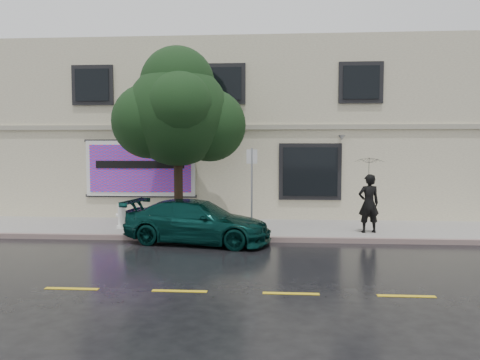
# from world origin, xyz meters

# --- Properties ---
(ground) EXTENTS (90.00, 90.00, 0.00)m
(ground) POSITION_xyz_m (0.00, 0.00, 0.00)
(ground) COLOR black
(ground) RESTS_ON ground
(sidewalk) EXTENTS (20.00, 3.50, 0.15)m
(sidewalk) POSITION_xyz_m (0.00, 3.25, 0.07)
(sidewalk) COLOR #9C9994
(sidewalk) RESTS_ON ground
(curb) EXTENTS (20.00, 0.18, 0.16)m
(curb) POSITION_xyz_m (0.00, 1.50, 0.07)
(curb) COLOR gray
(curb) RESTS_ON ground
(road_marking) EXTENTS (19.00, 0.12, 0.01)m
(road_marking) POSITION_xyz_m (0.00, -3.50, 0.01)
(road_marking) COLOR gold
(road_marking) RESTS_ON ground
(building) EXTENTS (20.00, 8.12, 7.00)m
(building) POSITION_xyz_m (0.00, 9.00, 3.50)
(building) COLOR beige
(building) RESTS_ON ground
(billboard) EXTENTS (4.30, 0.16, 2.20)m
(billboard) POSITION_xyz_m (-3.20, 4.92, 2.05)
(billboard) COLOR white
(billboard) RESTS_ON ground
(car) EXTENTS (4.69, 2.76, 1.28)m
(car) POSITION_xyz_m (-0.40, 1.20, 0.64)
(car) COLOR #072F2B
(car) RESTS_ON ground
(pedestrian) EXTENTS (0.74, 0.55, 1.86)m
(pedestrian) POSITION_xyz_m (4.86, 2.46, 1.08)
(pedestrian) COLOR black
(pedestrian) RESTS_ON sidewalk
(umbrella) EXTENTS (1.25, 1.25, 0.73)m
(umbrella) POSITION_xyz_m (4.86, 2.46, 2.37)
(umbrella) COLOR black
(umbrella) RESTS_ON pedestrian
(street_tree) EXTENTS (3.35, 3.35, 5.44)m
(street_tree) POSITION_xyz_m (-1.28, 2.68, 3.90)
(street_tree) COLOR #342417
(street_tree) RESTS_ON sidewalk
(fire_hydrant) EXTENTS (0.36, 0.34, 0.89)m
(fire_hydrant) POSITION_xyz_m (-3.21, 2.70, 0.58)
(fire_hydrant) COLOR white
(fire_hydrant) RESTS_ON sidewalk
(sign_pole) EXTENTS (0.33, 0.06, 2.68)m
(sign_pole) POSITION_xyz_m (1.19, 1.70, 1.75)
(sign_pole) COLOR gray
(sign_pole) RESTS_ON sidewalk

